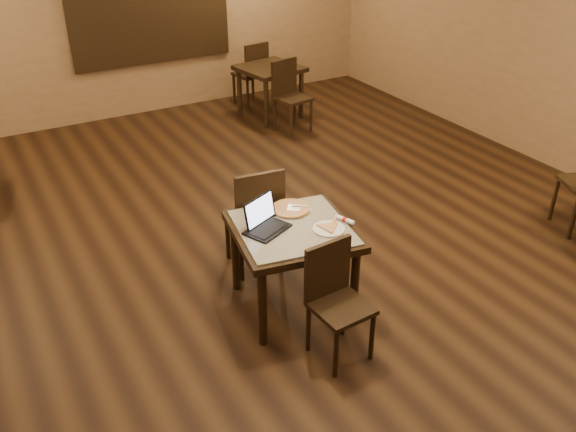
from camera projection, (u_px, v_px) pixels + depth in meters
ground at (299, 288)px, 5.36m from camera, size 10.00×10.00×0.00m
wall_back at (114, 11)px, 8.38m from camera, size 8.00×0.02×3.00m
mural at (150, 4)px, 8.54m from camera, size 2.34×0.05×1.64m
tiled_table at (293, 238)px, 4.83m from camera, size 1.07×1.07×0.76m
chair_main_near at (335, 294)px, 4.44m from camera, size 0.42×0.42×0.91m
chair_main_far at (256, 214)px, 5.33m from camera, size 0.49×0.49×1.02m
laptop at (264, 221)px, 4.74m from camera, size 0.41×0.39×0.23m
plate at (329, 229)px, 4.74m from camera, size 0.25×0.25×0.01m
pizza_slice at (329, 227)px, 4.73m from camera, size 0.29×0.29×0.02m
pizza_pan at (291, 210)px, 5.01m from camera, size 0.34×0.34×0.01m
pizza_whole at (291, 208)px, 5.00m from camera, size 0.32×0.32×0.02m
spatula at (294, 208)px, 4.99m from camera, size 0.27×0.24×0.01m
napkin_roll at (345, 220)px, 4.84m from camera, size 0.09×0.17×0.04m
other_table_a at (270, 75)px, 8.75m from camera, size 0.92×0.92×0.75m
other_table_a_chair_near at (289, 91)px, 8.36m from camera, size 0.48×0.48×0.97m
other_table_a_chair_far at (253, 70)px, 9.22m from camera, size 0.48×0.48×0.97m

